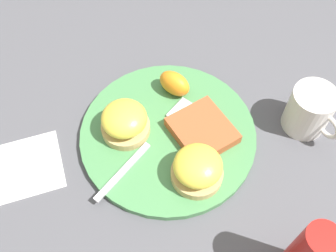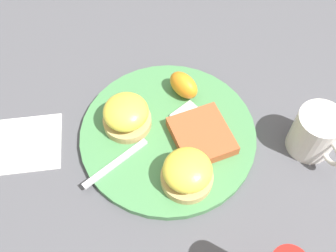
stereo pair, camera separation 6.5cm
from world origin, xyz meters
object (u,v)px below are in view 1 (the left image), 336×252
object	(u,v)px
sandwich_benedict_right	(198,168)
orange_wedge	(174,83)
fork	(152,140)
sandwich_benedict_left	(125,121)
hashbrown_patty	(202,130)
cup	(310,111)

from	to	relation	value
sandwich_benedict_right	orange_wedge	xyz separation A→B (m)	(-0.16, 0.06, -0.01)
fork	sandwich_benedict_left	bearing A→B (deg)	-148.55
sandwich_benedict_right	hashbrown_patty	world-z (taller)	sandwich_benedict_right
hashbrown_patty	orange_wedge	size ratio (longest dim) A/B	1.65
hashbrown_patty	fork	distance (m)	0.09
orange_wedge	sandwich_benedict_right	bearing A→B (deg)	-21.57
sandwich_benedict_left	orange_wedge	bearing A→B (deg)	102.66
hashbrown_patty	orange_wedge	bearing A→B (deg)	174.16
sandwich_benedict_left	sandwich_benedict_right	size ratio (longest dim) A/B	1.00
orange_wedge	hashbrown_patty	bearing A→B (deg)	-5.84
sandwich_benedict_right	orange_wedge	world-z (taller)	sandwich_benedict_right
hashbrown_patty	cup	bearing A→B (deg)	65.93
sandwich_benedict_left	sandwich_benedict_right	bearing A→B (deg)	20.83
sandwich_benedict_left	cup	size ratio (longest dim) A/B	0.80
sandwich_benedict_right	cup	size ratio (longest dim) A/B	0.80
orange_wedge	fork	world-z (taller)	orange_wedge
hashbrown_patty	cup	world-z (taller)	cup
orange_wedge	sandwich_benedict_left	bearing A→B (deg)	-77.34
cup	fork	bearing A→B (deg)	-113.59
sandwich_benedict_left	sandwich_benedict_right	xyz separation A→B (m)	(0.14, 0.05, 0.00)
sandwich_benedict_right	cup	distance (m)	0.22
sandwich_benedict_left	hashbrown_patty	world-z (taller)	sandwich_benedict_left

